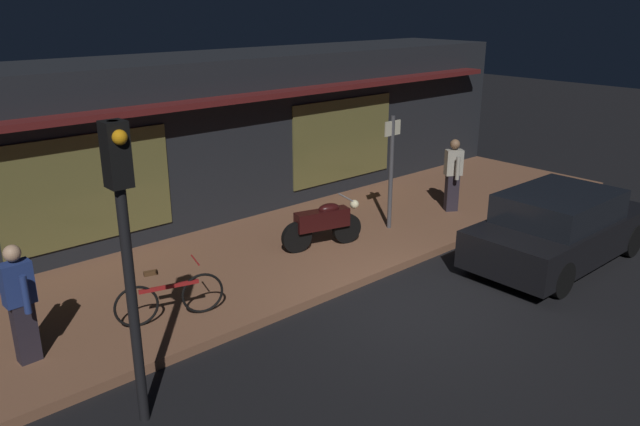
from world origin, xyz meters
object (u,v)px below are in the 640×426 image
at_px(motorcycle, 324,223).
at_px(person_bystander, 453,174).
at_px(sign_post, 391,166).
at_px(parked_car_near, 559,228).
at_px(bicycle_parked, 170,298).
at_px(person_photographer, 20,301).
at_px(traffic_light_pole, 124,225).

height_order(motorcycle, person_bystander, person_bystander).
bearing_deg(motorcycle, sign_post, -3.69).
bearing_deg(motorcycle, parked_car_near, -46.95).
distance_m(bicycle_parked, person_bystander, 7.44).
distance_m(person_photographer, parked_car_near, 9.19).
relative_size(person_bystander, sign_post, 0.70).
height_order(bicycle_parked, traffic_light_pole, traffic_light_pole).
height_order(person_bystander, parked_car_near, person_bystander).
bearing_deg(parked_car_near, traffic_light_pole, 174.03).
height_order(motorcycle, person_photographer, person_photographer).
height_order(bicycle_parked, parked_car_near, parked_car_near).
distance_m(bicycle_parked, sign_post, 5.60).
xyz_separation_m(motorcycle, person_bystander, (3.70, -0.27, 0.38)).
height_order(traffic_light_pole, parked_car_near, traffic_light_pole).
bearing_deg(sign_post, traffic_light_pole, -161.40).
bearing_deg(sign_post, parked_car_near, -68.05).
height_order(bicycle_parked, sign_post, sign_post).
xyz_separation_m(traffic_light_pole, parked_car_near, (8.08, -0.84, -1.77)).
bearing_deg(person_bystander, sign_post, 175.26).
distance_m(motorcycle, person_bystander, 3.73).
bearing_deg(bicycle_parked, motorcycle, 10.08).
distance_m(motorcycle, parked_car_near, 4.45).
distance_m(person_bystander, sign_post, 1.99).
relative_size(motorcycle, sign_post, 0.70).
relative_size(motorcycle, person_bystander, 1.00).
relative_size(bicycle_parked, person_bystander, 0.96).
height_order(bicycle_parked, person_bystander, person_bystander).
distance_m(person_photographer, traffic_light_pole, 2.56).
bearing_deg(parked_car_near, bicycle_parked, 158.97).
relative_size(bicycle_parked, traffic_light_pole, 0.45).
bearing_deg(sign_post, motorcycle, 176.31).
xyz_separation_m(bicycle_parked, person_bystander, (7.41, 0.38, 0.52)).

